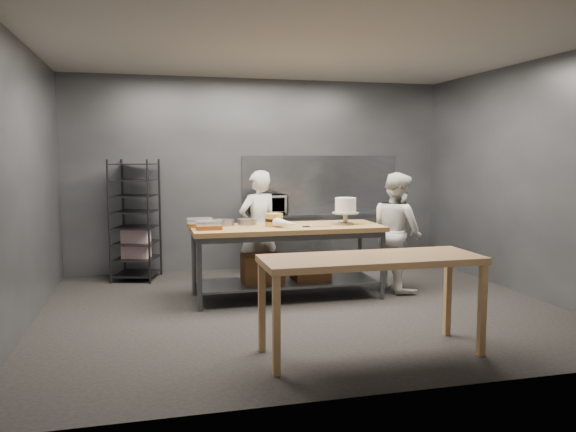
# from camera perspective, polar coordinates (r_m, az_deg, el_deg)

# --- Properties ---
(ground) EXTENTS (6.00, 6.00, 0.00)m
(ground) POSITION_cam_1_polar(r_m,az_deg,el_deg) (6.77, 1.45, -9.28)
(ground) COLOR black
(ground) RESTS_ON ground
(back_wall) EXTENTS (6.00, 0.04, 3.00)m
(back_wall) POSITION_cam_1_polar(r_m,az_deg,el_deg) (8.96, -2.83, 4.22)
(back_wall) COLOR #4C4F54
(back_wall) RESTS_ON ground
(work_table) EXTENTS (2.40, 0.90, 0.92)m
(work_table) POSITION_cam_1_polar(r_m,az_deg,el_deg) (7.12, -0.26, -3.78)
(work_table) COLOR olive
(work_table) RESTS_ON ground
(near_counter) EXTENTS (2.00, 0.70, 0.90)m
(near_counter) POSITION_cam_1_polar(r_m,az_deg,el_deg) (5.13, 8.47, -5.02)
(near_counter) COLOR #9C6C40
(near_counter) RESTS_ON ground
(back_counter) EXTENTS (2.60, 0.60, 0.90)m
(back_counter) POSITION_cam_1_polar(r_m,az_deg,el_deg) (9.00, 3.87, -2.48)
(back_counter) COLOR slate
(back_counter) RESTS_ON ground
(splashback_panel) EXTENTS (2.60, 0.02, 0.90)m
(splashback_panel) POSITION_cam_1_polar(r_m,az_deg,el_deg) (9.20, 3.33, 3.33)
(splashback_panel) COLOR slate
(splashback_panel) RESTS_ON back_counter
(speed_rack) EXTENTS (0.76, 0.79, 1.75)m
(speed_rack) POSITION_cam_1_polar(r_m,az_deg,el_deg) (8.44, -15.24, -0.50)
(speed_rack) COLOR black
(speed_rack) RESTS_ON ground
(chef_behind) EXTENTS (0.68, 0.57, 1.60)m
(chef_behind) POSITION_cam_1_polar(r_m,az_deg,el_deg) (7.72, -3.03, -1.30)
(chef_behind) COLOR silver
(chef_behind) RESTS_ON ground
(chef_right) EXTENTS (0.74, 0.87, 1.58)m
(chef_right) POSITION_cam_1_polar(r_m,az_deg,el_deg) (7.64, 10.99, -1.56)
(chef_right) COLOR white
(chef_right) RESTS_ON ground
(microwave) EXTENTS (0.54, 0.37, 0.30)m
(microwave) POSITION_cam_1_polar(r_m,az_deg,el_deg) (8.69, -1.99, 1.19)
(microwave) COLOR black
(microwave) RESTS_ON back_counter
(frosted_cake_stand) EXTENTS (0.34, 0.34, 0.34)m
(frosted_cake_stand) POSITION_cam_1_polar(r_m,az_deg,el_deg) (7.24, 5.86, 0.90)
(frosted_cake_stand) COLOR #A49C83
(frosted_cake_stand) RESTS_ON work_table
(layer_cake) EXTENTS (0.22, 0.22, 0.16)m
(layer_cake) POSITION_cam_1_polar(r_m,az_deg,el_deg) (7.03, -1.44, -0.39)
(layer_cake) COLOR gold
(layer_cake) RESTS_ON work_table
(cake_pans) EXTENTS (0.78, 0.39, 0.07)m
(cake_pans) POSITION_cam_1_polar(r_m,az_deg,el_deg) (7.12, -6.48, -0.70)
(cake_pans) COLOR gray
(cake_pans) RESTS_ON work_table
(piping_bag) EXTENTS (0.30, 0.39, 0.12)m
(piping_bag) POSITION_cam_1_polar(r_m,az_deg,el_deg) (6.83, -0.11, -0.76)
(piping_bag) COLOR white
(piping_bag) RESTS_ON work_table
(offset_spatula) EXTENTS (0.36, 0.02, 0.02)m
(offset_spatula) POSITION_cam_1_polar(r_m,az_deg,el_deg) (6.96, 2.56, -1.09)
(offset_spatula) COLOR slate
(offset_spatula) RESTS_ON work_table
(pastry_clamshells) EXTENTS (0.39, 0.47, 0.11)m
(pastry_clamshells) POSITION_cam_1_polar(r_m,az_deg,el_deg) (6.90, -8.49, -0.78)
(pastry_clamshells) COLOR #98531E
(pastry_clamshells) RESTS_ON work_table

